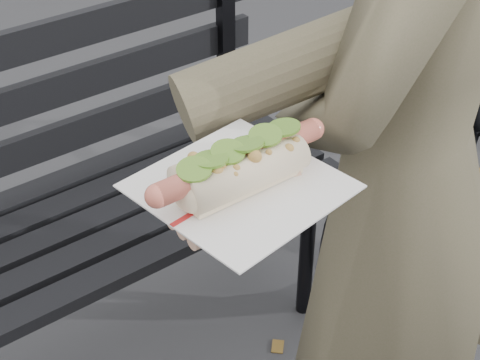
% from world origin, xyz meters
% --- Properties ---
extents(park_bench, '(1.50, 0.44, 0.88)m').
position_xyz_m(park_bench, '(0.02, 0.86, 0.52)').
color(park_bench, black).
rests_on(park_bench, ground).
extents(person, '(0.71, 0.59, 1.66)m').
position_xyz_m(person, '(0.47, 0.16, 0.83)').
color(person, brown).
rests_on(person, ground).
extents(held_hotdog, '(0.64, 0.32, 0.20)m').
position_xyz_m(held_hotdog, '(0.25, 0.12, 1.11)').
color(held_hotdog, brown).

